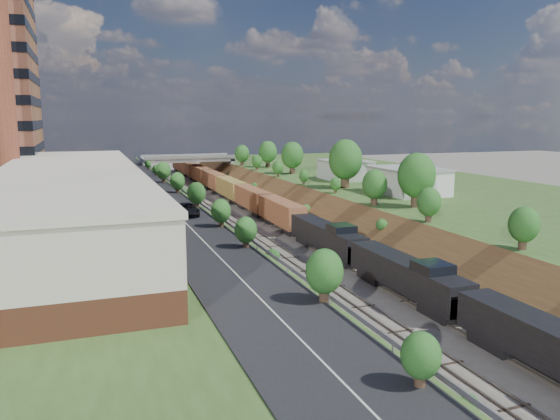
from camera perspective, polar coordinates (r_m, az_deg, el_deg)
The scene contains 17 objects.
ground at distance 40.04m, azimuth 25.64°, elevation -17.16°, with size 400.00×400.00×0.00m, color #6B665B.
platform_left at distance 86.07m, azimuth -23.88°, elevation -1.15°, with size 44.00×180.00×5.00m, color #375422.
platform_right at distance 104.38m, azimuth 15.14°, elevation 1.13°, with size 44.00×180.00×5.00m, color #375422.
embankment_left at distance 87.66m, azimuth -9.28°, elevation -1.91°, with size 7.07×180.00×7.07m, color brown.
embankment_right at distance 94.05m, azimuth 4.00°, elevation -1.02°, with size 7.07×180.00×7.07m, color brown.
rail_left_track at distance 89.50m, azimuth -3.99°, elevation -1.51°, with size 1.58×180.00×0.18m, color gray.
rail_right_track at distance 91.02m, azimuth -0.84°, elevation -1.30°, with size 1.58×180.00×0.18m, color gray.
road at distance 86.10m, azimuth -12.32°, elevation 1.19°, with size 8.00×180.00×0.10m, color black.
guardrail at distance 86.46m, azimuth -9.62°, elevation 1.65°, with size 0.10×171.00×0.70m.
commercial_building at distance 63.16m, azimuth -21.04°, elevation 0.90°, with size 14.30×62.30×7.00m.
overpass at distance 149.39m, azimuth -9.59°, elevation 4.76°, with size 24.50×8.30×7.40m.
white_building_near at distance 91.95m, azimuth 13.24°, elevation 2.92°, with size 9.00×12.00×4.00m, color silver.
white_building_far at distance 110.72m, azimuth 6.82°, elevation 4.11°, with size 8.00×10.00×3.60m, color silver.
tree_right_large at distance 78.18m, azimuth 14.08°, elevation 3.48°, with size 5.25×5.25×7.61m.
tree_left_crest at distance 47.99m, azimuth -1.59°, elevation -2.84°, with size 2.45×2.45×3.55m.
freight_train at distance 107.70m, azimuth -3.99°, elevation 1.72°, with size 2.93×165.35×4.55m.
suv at distance 70.19m, azimuth -9.70°, elevation 0.06°, with size 2.57×5.57×1.55m, color black.
Camera 1 is at (-26.42, -24.50, 17.46)m, focal length 35.00 mm.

